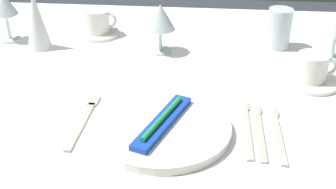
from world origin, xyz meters
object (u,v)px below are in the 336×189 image
spoon_tea (276,127)px  wine_glass_right (4,6)px  fork_outer (84,119)px  wine_glass_centre (160,19)px  spoon_dessert (258,124)px  drink_tumbler (279,31)px  dinner_plate (163,128)px  coffee_cup_right (313,67)px  coffee_cup_left (98,21)px  spoon_soup (246,121)px  toothbrush_package (162,121)px  napkin_folded (36,20)px

spoon_tea → wine_glass_right: wine_glass_right is taller
fork_outer → wine_glass_centre: 0.40m
spoon_dessert → drink_tumbler: (0.09, 0.42, 0.05)m
drink_tumbler → spoon_dessert: bearing=-101.6°
dinner_plate → wine_glass_right: wine_glass_right is taller
dinner_plate → spoon_tea: dinner_plate is taller
spoon_tea → coffee_cup_right: 0.24m
coffee_cup_left → wine_glass_right: wine_glass_right is taller
spoon_dessert → coffee_cup_right: coffee_cup_right is taller
dinner_plate → wine_glass_right: (-0.50, 0.44, 0.10)m
wine_glass_right → drink_tumbler: size_ratio=1.30×
spoon_tea → coffee_cup_left: 0.67m
spoon_tea → wine_glass_centre: size_ratio=1.47×
spoon_soup → spoon_tea: bearing=-15.6°
fork_outer → spoon_dessert: 0.37m
coffee_cup_left → wine_glass_right: size_ratio=0.67×
spoon_tea → toothbrush_package: bearing=-171.4°
coffee_cup_left → wine_glass_right: (-0.25, -0.06, 0.06)m
spoon_soup → drink_tumbler: bearing=74.8°
coffee_cup_right → wine_glass_right: 0.86m
spoon_dessert → napkin_folded: 0.69m
fork_outer → wine_glass_right: bearing=128.9°
spoon_tea → drink_tumbler: drink_tumbler is taller
coffee_cup_right → drink_tumbler: (-0.06, 0.21, 0.01)m
coffee_cup_left → spoon_tea: bearing=-44.2°
dinner_plate → napkin_folded: (-0.39, 0.39, 0.07)m
spoon_soup → napkin_folded: (-0.56, 0.34, 0.08)m
spoon_dessert → coffee_cup_left: bearing=134.1°
dinner_plate → spoon_soup: size_ratio=1.30×
fork_outer → spoon_dessert: spoon_dessert is taller
coffee_cup_right → drink_tumbler: drink_tumbler is taller
spoon_soup → coffee_cup_left: (-0.42, 0.45, 0.04)m
fork_outer → coffee_cup_right: size_ratio=2.18×
fork_outer → coffee_cup_right: bearing=22.9°
drink_tumbler → spoon_tea: bearing=-96.7°
spoon_soup → drink_tumbler: drink_tumbler is taller
coffee_cup_left → wine_glass_right: 0.27m
toothbrush_package → coffee_cup_left: 0.56m
fork_outer → napkin_folded: bearing=121.6°
napkin_folded → spoon_tea: bearing=-29.7°
spoon_dessert → spoon_tea: size_ratio=1.01×
spoon_tea → wine_glass_centre: wine_glass_centre is taller
coffee_cup_left → spoon_dessert: bearing=-45.9°
spoon_dessert → wine_glass_centre: wine_glass_centre is taller
spoon_dessert → wine_glass_right: wine_glass_right is taller
toothbrush_package → dinner_plate: bearing=-76.0°
drink_tumbler → napkin_folded: (-0.67, -0.07, 0.03)m
wine_glass_centre → coffee_cup_left: bearing=152.1°
wine_glass_centre → fork_outer: bearing=-108.8°
spoon_soup → napkin_folded: 0.66m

